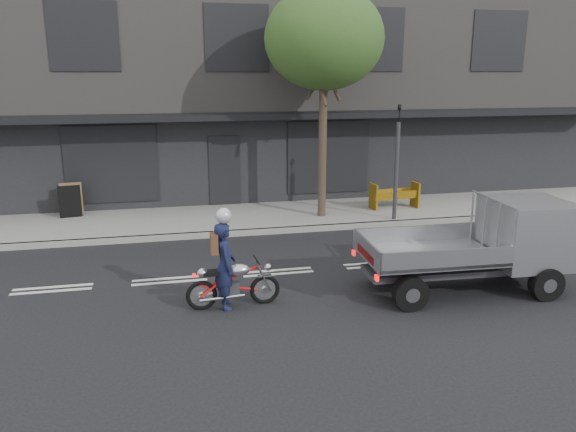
# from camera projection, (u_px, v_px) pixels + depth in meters

# --- Properties ---
(ground) EXTENTS (80.00, 80.00, 0.00)m
(ground) POSITION_uv_depth(u_px,v_px,m) (278.00, 272.00, 12.68)
(ground) COLOR black
(ground) RESTS_ON ground
(sidewalk) EXTENTS (32.00, 3.20, 0.15)m
(sidewalk) POSITION_uv_depth(u_px,v_px,m) (248.00, 218.00, 17.11)
(sidewalk) COLOR gray
(sidewalk) RESTS_ON ground
(kerb) EXTENTS (32.00, 0.20, 0.15)m
(kerb) POSITION_uv_depth(u_px,v_px,m) (256.00, 232.00, 15.60)
(kerb) COLOR gray
(kerb) RESTS_ON ground
(building_main) EXTENTS (26.00, 10.00, 8.00)m
(building_main) POSITION_uv_depth(u_px,v_px,m) (222.00, 82.00, 22.36)
(building_main) COLOR slate
(building_main) RESTS_ON ground
(street_tree) EXTENTS (3.40, 3.40, 6.74)m
(street_tree) POSITION_uv_depth(u_px,v_px,m) (324.00, 39.00, 15.78)
(street_tree) COLOR #382B21
(street_tree) RESTS_ON ground
(traffic_light_pole) EXTENTS (0.12, 0.12, 3.50)m
(traffic_light_pole) POSITION_uv_depth(u_px,v_px,m) (396.00, 169.00, 16.31)
(traffic_light_pole) COLOR #2D2D30
(traffic_light_pole) RESTS_ON ground
(motorcycle) EXTENTS (1.83, 0.53, 0.94)m
(motorcycle) POSITION_uv_depth(u_px,v_px,m) (233.00, 283.00, 10.74)
(motorcycle) COLOR black
(motorcycle) RESTS_ON ground
(rider) EXTENTS (0.43, 0.63, 1.68)m
(rider) POSITION_uv_depth(u_px,v_px,m) (225.00, 265.00, 10.62)
(rider) COLOR #151B3A
(rider) RESTS_ON ground
(flatbed_ute) EXTENTS (4.27, 1.90, 1.95)m
(flatbed_ute) POSITION_uv_depth(u_px,v_px,m) (509.00, 237.00, 11.53)
(flatbed_ute) COLOR black
(flatbed_ute) RESTS_ON ground
(construction_barrier) EXTENTS (1.58, 0.77, 0.85)m
(construction_barrier) POSITION_uv_depth(u_px,v_px,m) (397.00, 196.00, 17.68)
(construction_barrier) COLOR #FFB00D
(construction_barrier) RESTS_ON sidewalk
(sandwich_board) EXTENTS (0.70, 0.52, 1.01)m
(sandwich_board) POSITION_uv_depth(u_px,v_px,m) (70.00, 202.00, 16.64)
(sandwich_board) COLOR black
(sandwich_board) RESTS_ON sidewalk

